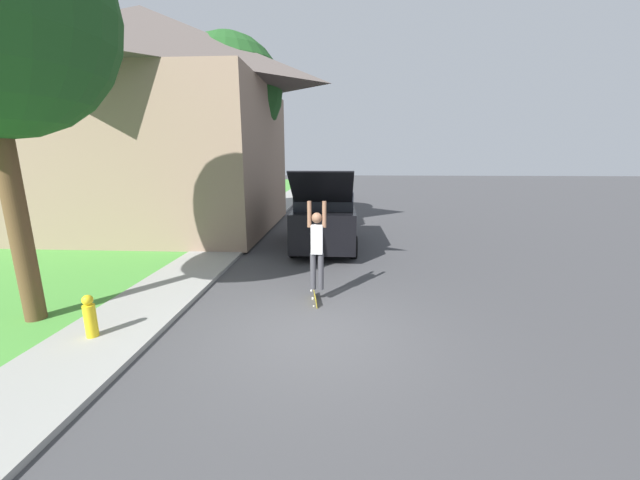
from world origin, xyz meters
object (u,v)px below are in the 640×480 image
lawn_tree_far (230,91)px  suv_parked (326,215)px  skateboarder (317,245)px  skateboard (315,298)px  car_down_street (328,191)px  fire_hydrant (90,317)px

lawn_tree_far → suv_parked: (4.51, -4.07, -4.95)m
skateboarder → skateboard: skateboarder is taller
suv_parked → car_down_street: suv_parked is taller
suv_parked → fire_hydrant: size_ratio=7.43×
lawn_tree_far → fire_hydrant: (0.74, -11.29, -5.61)m
car_down_street → skateboarder: 20.63m
skateboard → fire_hydrant: fire_hydrant is taller
suv_parked → skateboarder: 5.18m
car_down_street → fire_hydrant: size_ratio=5.28×
lawn_tree_far → skateboarder: size_ratio=4.26×
lawn_tree_far → skateboarder: (4.55, -9.24, -4.76)m
car_down_street → skateboard: size_ratio=5.10×
lawn_tree_far → fire_hydrant: 12.63m
car_down_street → skateboarder: (0.56, -20.61, 0.69)m
skateboard → car_down_street: bearing=91.4°
suv_parked → skateboard: (-0.00, -5.21, -1.05)m
lawn_tree_far → car_down_street: size_ratio=2.07×
car_down_street → fire_hydrant: car_down_street is taller
lawn_tree_far → skateboard: lawn_tree_far is taller
suv_parked → car_down_street: 15.45m
lawn_tree_far → skateboard: bearing=-64.1°
lawn_tree_far → car_down_street: (3.99, 11.37, -5.46)m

